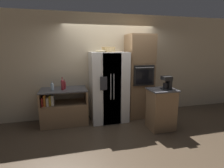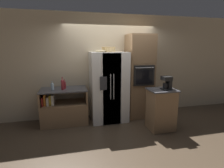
% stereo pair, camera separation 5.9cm
% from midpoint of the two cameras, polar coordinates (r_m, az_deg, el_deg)
% --- Properties ---
extents(ground_plane, '(20.00, 20.00, 0.00)m').
position_cam_midpoint_polar(ground_plane, '(4.84, 1.09, -11.44)').
color(ground_plane, '#4C3D2D').
extents(wall_back, '(12.00, 0.06, 2.80)m').
position_cam_midpoint_polar(wall_back, '(4.93, -0.24, 5.89)').
color(wall_back, beige).
rests_on(wall_back, ground_plane).
extents(counter_left, '(1.13, 0.67, 0.90)m').
position_cam_midpoint_polar(counter_left, '(4.68, -15.01, -8.31)').
color(counter_left, '#93704C').
rests_on(counter_left, ground_plane).
extents(refrigerator, '(0.94, 0.80, 1.80)m').
position_cam_midpoint_polar(refrigerator, '(4.58, -0.75, -0.93)').
color(refrigerator, white).
rests_on(refrigerator, ground_plane).
extents(wall_oven, '(0.68, 0.69, 2.25)m').
position_cam_midpoint_polar(wall_oven, '(4.86, 9.21, 2.44)').
color(wall_oven, '#93704C').
rests_on(wall_oven, ground_plane).
extents(island_counter, '(0.62, 0.52, 0.97)m').
position_cam_midpoint_polar(island_counter, '(4.31, 16.12, -7.92)').
color(island_counter, '#93704C').
rests_on(island_counter, ground_plane).
extents(wicker_basket, '(0.36, 0.36, 0.13)m').
position_cam_midpoint_polar(wicker_basket, '(4.51, -0.77, 11.33)').
color(wicker_basket, tan).
rests_on(wicker_basket, refrigerator).
extents(fruit_bowl, '(0.26, 0.26, 0.06)m').
position_cam_midpoint_polar(fruit_bowl, '(4.34, -3.39, 10.73)').
color(fruit_bowl, beige).
rests_on(fruit_bowl, refrigerator).
extents(bottle_tall, '(0.07, 0.07, 0.21)m').
position_cam_midpoint_polar(bottle_tall, '(4.47, -18.55, -0.64)').
color(bottle_tall, silver).
rests_on(bottle_tall, counter_left).
extents(bottle_short, '(0.08, 0.08, 0.31)m').
position_cam_midpoint_polar(bottle_short, '(4.42, -15.49, -0.07)').
color(bottle_short, maroon).
rests_on(bottle_short, counter_left).
extents(bottle_wide, '(0.06, 0.06, 0.24)m').
position_cam_midpoint_polar(bottle_wide, '(4.52, -14.83, -0.21)').
color(bottle_wide, maroon).
rests_on(bottle_wide, counter_left).
extents(coffee_maker, '(0.20, 0.21, 0.30)m').
position_cam_midpoint_polar(coffee_maker, '(4.17, 17.94, 0.53)').
color(coffee_maker, black).
rests_on(coffee_maker, island_counter).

